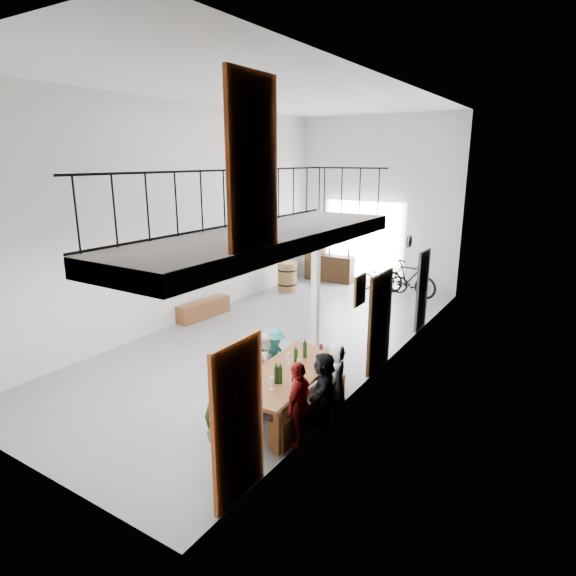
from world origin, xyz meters
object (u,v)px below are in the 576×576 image
Objects in this scene: bicycle_near at (382,278)px; tasting_table at (288,375)px; oak_barrel at (287,277)px; serving_counter at (329,268)px; bench_inner at (257,395)px; host_standing at (225,419)px; side_bench at (204,309)px.

tasting_table is at bearing -175.43° from bicycle_near.
serving_counter is (0.54, 1.90, -0.01)m from oak_barrel.
bicycle_near is at bearing -11.24° from serving_counter.
bench_inner is 1.19× the size of bicycle_near.
oak_barrel is at bearing 109.78° from host_standing.
serving_counter is (0.99, 5.41, 0.22)m from side_bench.
tasting_table is at bearing -57.65° from oak_barrel.
host_standing is at bearing -62.69° from oak_barrel.
host_standing reaches higher than side_bench.
oak_barrel is (-3.61, 6.70, 0.24)m from bench_inner.
host_standing is at bearing -70.62° from bench_inner.
side_bench is 5.50m from serving_counter.
oak_barrel is 1.97m from serving_counter.
side_bench is at bearing 143.32° from tasting_table.
side_bench reaches higher than bench_inner.
bench_inner is 5.16m from side_bench.
side_bench is 3.55m from oak_barrel.
tasting_table is 1.52× the size of side_bench.
tasting_table is 1.51× the size of host_standing.
side_bench is 6.89m from host_standing.
bicycle_near is (-1.57, 8.21, -0.27)m from tasting_table.
bench_inner is 1.18× the size of host_standing.
bench_inner is 1.15× the size of serving_counter.
oak_barrel reaches higher than tasting_table.
bicycle_near is at bearing 31.14° from oak_barrel.
host_standing reaches higher than oak_barrel.
side_bench is at bearing -97.24° from oak_barrel.
bench_inner is at bearing -179.50° from bicycle_near.
side_bench is (-4.05, 3.19, 0.01)m from bench_inner.
host_standing is (4.79, -4.91, 0.60)m from side_bench.
bench_inner is 7.61m from oak_barrel.
side_bench is (-4.64, 3.11, -0.47)m from tasting_table.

